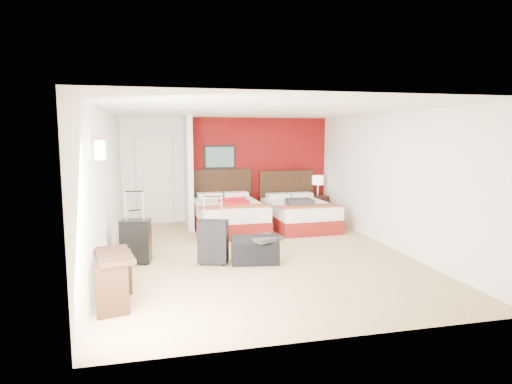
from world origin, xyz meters
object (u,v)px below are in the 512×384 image
object	(u,v)px
table_lamp	(318,186)
desk	(115,280)
duffel_bag	(255,251)
suitcase_charcoal	(213,243)
bed_left	(228,216)
suitcase_black	(136,243)
bed_right	(299,215)
suitcase_navy	(136,243)
red_suitcase_open	(234,201)
nightstand	(317,207)

from	to	relation	value
table_lamp	desk	bearing A→B (deg)	-133.37
duffel_bag	suitcase_charcoal	bearing A→B (deg)	178.73
bed_left	suitcase_black	bearing A→B (deg)	-133.24
duffel_bag	bed_right	bearing A→B (deg)	64.80
duffel_bag	suitcase_navy	bearing A→B (deg)	166.55
table_lamp	suitcase_charcoal	distance (m)	4.47
table_lamp	suitcase_black	distance (m)	5.20
suitcase_charcoal	red_suitcase_open	bearing A→B (deg)	90.97
suitcase_charcoal	duffel_bag	xyz separation A→B (m)	(0.67, -0.11, -0.15)
bed_left	table_lamp	xyz separation A→B (m)	(2.39, 0.80, 0.52)
table_lamp	suitcase_navy	distance (m)	5.04
red_suitcase_open	bed_right	bearing A→B (deg)	-6.95
bed_left	desk	distance (m)	4.41
bed_right	suitcase_charcoal	size ratio (longest dim) A/B	2.74
bed_left	bed_right	bearing A→B (deg)	-5.23
bed_left	nightstand	bearing A→B (deg)	16.76
red_suitcase_open	suitcase_navy	distance (m)	2.65
bed_left	desk	world-z (taller)	desk
bed_right	desk	xyz separation A→B (m)	(-3.66, -3.80, 0.05)
nightstand	suitcase_black	world-z (taller)	suitcase_black
suitcase_black	suitcase_navy	bearing A→B (deg)	102.00
bed_left	suitcase_navy	xyz separation A→B (m)	(-1.89, -1.80, -0.04)
red_suitcase_open	duffel_bag	bearing A→B (deg)	-99.05
red_suitcase_open	duffel_bag	size ratio (longest dim) A/B	0.97
bed_left	red_suitcase_open	size ratio (longest dim) A/B	2.76
nightstand	suitcase_navy	size ratio (longest dim) A/B	1.11
desk	red_suitcase_open	bearing A→B (deg)	48.55
table_lamp	suitcase_navy	size ratio (longest dim) A/B	0.96
bed_right	desk	distance (m)	5.28
nightstand	bed_left	bearing A→B (deg)	-168.77
table_lamp	suitcase_charcoal	size ratio (longest dim) A/B	0.73
red_suitcase_open	suitcase_charcoal	distance (m)	2.47
suitcase_navy	duffel_bag	size ratio (longest dim) A/B	0.68
suitcase_navy	table_lamp	bearing A→B (deg)	0.78
desk	nightstand	bearing A→B (deg)	34.70
bed_right	desk	bearing A→B (deg)	-136.16
suitcase_black	desk	xyz separation A→B (m)	(-0.18, -1.78, -0.01)
bed_right	suitcase_charcoal	xyz separation A→B (m)	(-2.26, -2.34, 0.06)
nightstand	desk	world-z (taller)	desk
duffel_bag	desk	bearing A→B (deg)	-138.80
suitcase_navy	nightstand	bearing A→B (deg)	0.78
red_suitcase_open	duffel_bag	xyz separation A→B (m)	(-0.08, -2.44, -0.46)
bed_left	suitcase_charcoal	bearing A→B (deg)	-106.86
suitcase_black	duffel_bag	bearing A→B (deg)	-2.74
suitcase_navy	desk	size ratio (longest dim) A/B	0.65
bed_left	suitcase_navy	distance (m)	2.61
suitcase_navy	desk	xyz separation A→B (m)	(-0.16, -2.10, 0.07)
nightstand	suitcase_navy	distance (m)	5.01
desk	bed_right	bearing A→B (deg)	34.18
desk	table_lamp	bearing A→B (deg)	34.70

